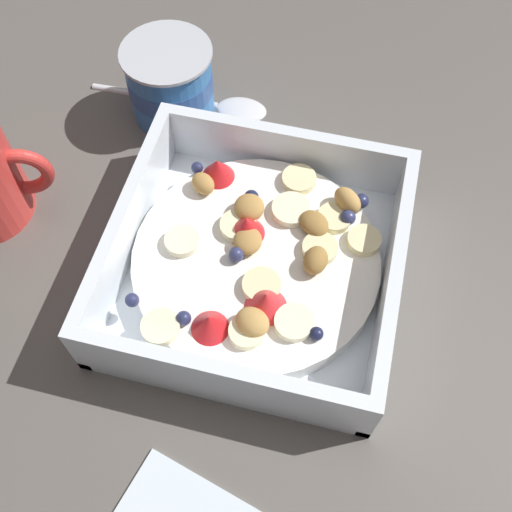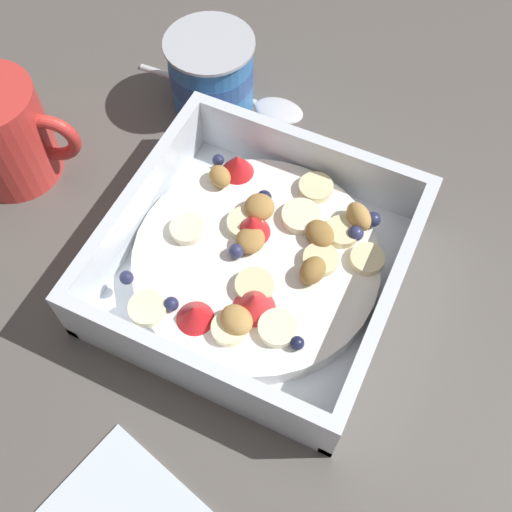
# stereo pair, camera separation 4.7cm
# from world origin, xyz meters

# --- Properties ---
(ground_plane) EXTENTS (2.40, 2.40, 0.00)m
(ground_plane) POSITION_xyz_m (0.00, 0.00, 0.00)
(ground_plane) COLOR #56514C
(fruit_bowl) EXTENTS (0.22, 0.22, 0.06)m
(fruit_bowl) POSITION_xyz_m (-0.01, 0.02, 0.02)
(fruit_bowl) COLOR white
(fruit_bowl) RESTS_ON ground
(spoon) EXTENTS (0.03, 0.17, 0.01)m
(spoon) POSITION_xyz_m (0.16, 0.10, 0.00)
(spoon) COLOR silver
(spoon) RESTS_ON ground
(yogurt_cup) EXTENTS (0.08, 0.08, 0.07)m
(yogurt_cup) POSITION_xyz_m (0.15, 0.14, 0.04)
(yogurt_cup) COLOR #3370B7
(yogurt_cup) RESTS_ON ground
(coffee_mug) EXTENTS (0.08, 0.11, 0.09)m
(coffee_mug) POSITION_xyz_m (-0.00, 0.25, 0.05)
(coffee_mug) COLOR red
(coffee_mug) RESTS_ON ground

